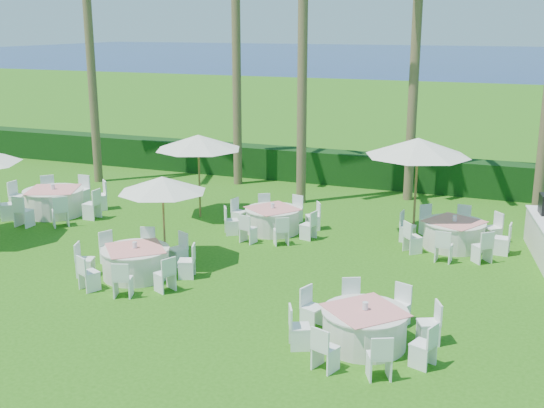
{
  "coord_description": "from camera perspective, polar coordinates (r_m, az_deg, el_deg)",
  "views": [
    {
      "loc": [
        8.22,
        -12.33,
        5.9
      ],
      "look_at": [
        1.89,
        3.68,
        1.3
      ],
      "focal_mm": 45.0,
      "sensor_mm": 36.0,
      "label": 1
    }
  ],
  "objects": [
    {
      "name": "banquet_table_b",
      "position": [
        16.62,
        -11.33,
        -4.75
      ],
      "size": [
        2.79,
        2.79,
        0.87
      ],
      "color": "beige",
      "rests_on": "ground"
    },
    {
      "name": "umbrella_c",
      "position": [
        20.97,
        -6.19,
        5.17
      ],
      "size": [
        2.67,
        2.67,
        2.59
      ],
      "color": "brown",
      "rests_on": "ground"
    },
    {
      "name": "umbrella_b",
      "position": [
        16.97,
        -9.16,
        1.63
      ],
      "size": [
        2.21,
        2.21,
        2.24
      ],
      "color": "brown",
      "rests_on": "ground"
    },
    {
      "name": "banquet_table_d",
      "position": [
        22.6,
        -17.77,
        0.23
      ],
      "size": [
        3.26,
        3.26,
        0.99
      ],
      "color": "beige",
      "rests_on": "ground"
    },
    {
      "name": "palm_b",
      "position": [
        25.14,
        -3.01,
        13.1
      ],
      "size": [
        4.13,
        4.4,
        9.26
      ],
      "color": "brown",
      "rests_on": "ground"
    },
    {
      "name": "banquet_table_f",
      "position": [
        19.02,
        14.96,
        -2.41
      ],
      "size": [
        2.93,
        2.93,
        0.89
      ],
      "color": "beige",
      "rests_on": "ground"
    },
    {
      "name": "banquet_table_c",
      "position": [
        13.09,
        7.75,
        -10.14
      ],
      "size": [
        2.8,
        2.8,
        0.87
      ],
      "color": "beige",
      "rests_on": "ground"
    },
    {
      "name": "umbrella_d",
      "position": [
        19.01,
        12.11,
        4.68
      ],
      "size": [
        2.88,
        2.88,
        2.87
      ],
      "color": "brown",
      "rests_on": "ground"
    },
    {
      "name": "palm_d",
      "position": [
        23.25,
        11.83,
        11.06
      ],
      "size": [
        4.4,
        3.98,
        8.0
      ],
      "color": "brown",
      "rests_on": "ground"
    },
    {
      "name": "ground",
      "position": [
        15.95,
        -11.33,
        -7.06
      ],
      "size": [
        120.0,
        120.0,
        0.0
      ],
      "primitive_type": "plane",
      "color": "#215A0F",
      "rests_on": "ground"
    },
    {
      "name": "hedge",
      "position": [
        26.22,
        2.85,
        3.27
      ],
      "size": [
        34.0,
        1.0,
        1.2
      ],
      "primitive_type": "cube",
      "color": "black",
      "rests_on": "ground"
    },
    {
      "name": "palm_a",
      "position": [
        26.35,
        -15.03,
        13.04
      ],
      "size": [
        4.4,
        4.0,
        9.56
      ],
      "color": "brown",
      "rests_on": "ground"
    },
    {
      "name": "banquet_table_e",
      "position": [
        19.75,
        0.06,
        -1.3
      ],
      "size": [
        2.8,
        2.8,
        0.86
      ],
      "color": "beige",
      "rests_on": "ground"
    },
    {
      "name": "palm_c",
      "position": [
        22.35,
        2.58,
        13.76
      ],
      "size": [
        4.41,
        4.05,
        9.94
      ],
      "color": "brown",
      "rests_on": "ground"
    },
    {
      "name": "ocean",
      "position": [
        114.78,
        17.79,
        11.31
      ],
      "size": [
        260.0,
        260.0,
        0.0
      ],
      "primitive_type": "plane",
      "color": "#07204D",
      "rests_on": "ground"
    }
  ]
}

